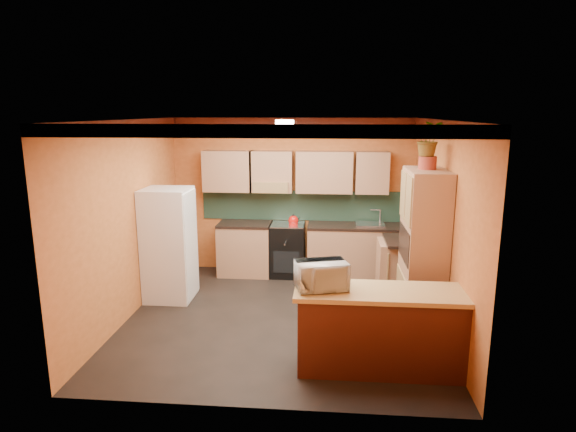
% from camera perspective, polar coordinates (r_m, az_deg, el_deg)
% --- Properties ---
extents(room_shell, '(4.24, 4.24, 2.72)m').
position_cam_1_polar(room_shell, '(6.55, -0.47, 6.02)').
color(room_shell, black).
rests_on(room_shell, ground).
extents(base_cabinets_back, '(3.65, 0.60, 0.88)m').
position_cam_1_polar(base_cabinets_back, '(8.34, 4.26, -4.20)').
color(base_cabinets_back, '#A37256').
rests_on(base_cabinets_back, ground).
extents(countertop_back, '(3.65, 0.62, 0.04)m').
position_cam_1_polar(countertop_back, '(8.23, 4.32, -1.13)').
color(countertop_back, black).
rests_on(countertop_back, base_cabinets_back).
extents(stove, '(0.58, 0.58, 0.91)m').
position_cam_1_polar(stove, '(8.37, -0.03, -4.01)').
color(stove, black).
rests_on(stove, ground).
extents(kettle, '(0.19, 0.19, 0.18)m').
position_cam_1_polar(kettle, '(8.18, 0.64, -0.46)').
color(kettle, red).
rests_on(kettle, stove).
extents(sink, '(0.48, 0.40, 0.03)m').
position_cam_1_polar(sink, '(8.25, 9.71, -0.98)').
color(sink, silver).
rests_on(sink, countertop_back).
extents(base_cabinets_right, '(0.60, 0.80, 0.88)m').
position_cam_1_polar(base_cabinets_right, '(7.58, 13.60, -6.24)').
color(base_cabinets_right, '#A37256').
rests_on(base_cabinets_right, ground).
extents(countertop_right, '(0.62, 0.80, 0.04)m').
position_cam_1_polar(countertop_right, '(7.45, 13.78, -2.88)').
color(countertop_right, black).
rests_on(countertop_right, base_cabinets_right).
extents(fridge, '(0.68, 0.66, 1.70)m').
position_cam_1_polar(fridge, '(7.45, -13.95, -3.29)').
color(fridge, white).
rests_on(fridge, ground).
extents(pantry, '(0.48, 0.90, 2.10)m').
position_cam_1_polar(pantry, '(6.42, 15.69, -4.05)').
color(pantry, '#A37256').
rests_on(pantry, ground).
extents(fern_pot, '(0.22, 0.22, 0.16)m').
position_cam_1_polar(fern_pot, '(6.25, 16.21, 6.07)').
color(fern_pot, '#9B3525').
rests_on(fern_pot, pantry).
extents(fern, '(0.46, 0.42, 0.42)m').
position_cam_1_polar(fern, '(6.23, 16.37, 8.74)').
color(fern, '#A37256').
rests_on(fern, fern_pot).
extents(breakfast_bar, '(1.80, 0.55, 0.88)m').
position_cam_1_polar(breakfast_bar, '(5.50, 10.98, -13.40)').
color(breakfast_bar, '#461910').
rests_on(breakfast_bar, ground).
extents(bar_top, '(1.90, 0.65, 0.05)m').
position_cam_1_polar(bar_top, '(5.32, 11.19, -8.88)').
color(bar_top, tan).
rests_on(bar_top, breakfast_bar).
extents(microwave, '(0.62, 0.50, 0.30)m').
position_cam_1_polar(microwave, '(5.23, 3.97, -7.02)').
color(microwave, white).
rests_on(microwave, bar_top).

